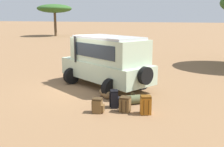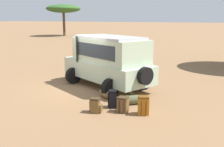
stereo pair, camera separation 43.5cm
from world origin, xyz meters
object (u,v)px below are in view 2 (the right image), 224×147
at_px(duffel_bag_low_black_case, 131,100).
at_px(duffel_bag_soft_canvas, 105,93).
at_px(backpack_cluster_center, 113,99).
at_px(backpack_outermost, 143,106).
at_px(backpack_near_rear_wheel, 123,105).
at_px(backpack_beside_front_wheel, 96,105).
at_px(safari_vehicle, 108,60).
at_px(acacia_tree_far_left, 63,9).

bearing_deg(duffel_bag_low_black_case, duffel_bag_soft_canvas, 162.72).
height_order(backpack_cluster_center, duffel_bag_soft_canvas, backpack_cluster_center).
bearing_deg(backpack_outermost, duffel_bag_soft_canvas, 148.69).
bearing_deg(backpack_near_rear_wheel, backpack_beside_front_wheel, -153.36).
bearing_deg(safari_vehicle, backpack_cluster_center, -61.51).
xyz_separation_m(backpack_outermost, duffel_bag_soft_canvas, (-2.07, 1.26, -0.16)).
distance_m(safari_vehicle, backpack_near_rear_wheel, 3.67).
bearing_deg(backpack_outermost, backpack_near_rear_wheel, -175.23).
distance_m(safari_vehicle, backpack_outermost, 4.04).
distance_m(duffel_bag_low_black_case, acacia_tree_far_left, 39.06).
bearing_deg(acacia_tree_far_left, backpack_outermost, -51.87).
height_order(backpack_near_rear_wheel, duffel_bag_soft_canvas, backpack_near_rear_wheel).
height_order(backpack_cluster_center, backpack_outermost, backpack_outermost).
height_order(backpack_outermost, acacia_tree_far_left, acacia_tree_far_left).
height_order(safari_vehicle, duffel_bag_soft_canvas, safari_vehicle).
relative_size(safari_vehicle, duffel_bag_low_black_case, 6.54).
bearing_deg(backpack_outermost, safari_vehicle, 133.08).
distance_m(safari_vehicle, duffel_bag_low_black_case, 3.01).
xyz_separation_m(backpack_outermost, duffel_bag_low_black_case, (-0.75, 0.85, -0.14)).
bearing_deg(duffel_bag_low_black_case, backpack_cluster_center, -129.01).
xyz_separation_m(backpack_cluster_center, acacia_tree_far_left, (-23.40, 31.18, 4.41)).
xyz_separation_m(backpack_beside_front_wheel, acacia_tree_far_left, (-23.06, 31.90, 4.47)).
bearing_deg(acacia_tree_far_left, safari_vehicle, -52.41).
xyz_separation_m(backpack_cluster_center, backpack_outermost, (1.25, -0.23, 0.00)).
bearing_deg(acacia_tree_far_left, backpack_cluster_center, -53.10).
bearing_deg(duffel_bag_soft_canvas, safari_vehicle, 110.72).
distance_m(backpack_beside_front_wheel, backpack_near_rear_wheel, 0.98).
distance_m(backpack_near_rear_wheel, duffel_bag_low_black_case, 0.91).
height_order(safari_vehicle, backpack_beside_front_wheel, safari_vehicle).
height_order(backpack_near_rear_wheel, duffel_bag_low_black_case, backpack_near_rear_wheel).
bearing_deg(backpack_outermost, backpack_cluster_center, 169.62).
relative_size(backpack_beside_front_wheel, duffel_bag_low_black_case, 0.65).
bearing_deg(safari_vehicle, acacia_tree_far_left, 127.59).
bearing_deg(duffel_bag_low_black_case, backpack_outermost, -48.64).
relative_size(backpack_beside_front_wheel, backpack_outermost, 0.80).
bearing_deg(duffel_bag_soft_canvas, backpack_outermost, -31.31).
bearing_deg(backpack_outermost, backpack_beside_front_wheel, -162.70).
height_order(backpack_beside_front_wheel, backpack_near_rear_wheel, backpack_near_rear_wheel).
xyz_separation_m(safari_vehicle, backpack_beside_front_wheel, (1.08, -3.37, -1.04)).
bearing_deg(backpack_near_rear_wheel, backpack_cluster_center, 151.00).
distance_m(backpack_outermost, acacia_tree_far_left, 40.17).
xyz_separation_m(backpack_cluster_center, backpack_near_rear_wheel, (0.52, -0.29, -0.05)).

